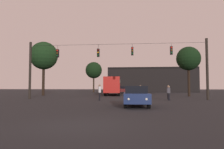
% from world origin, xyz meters
% --- Properties ---
extents(ground_plane, '(168.00, 168.00, 0.00)m').
position_xyz_m(ground_plane, '(0.00, 24.50, 0.00)').
color(ground_plane, black).
rests_on(ground_plane, ground).
extents(overhead_signal_span, '(20.81, 0.44, 6.86)m').
position_xyz_m(overhead_signal_span, '(-0.03, 16.62, 4.02)').
color(overhead_signal_span, black).
rests_on(overhead_signal_span, ground).
extents(city_bus, '(3.13, 11.12, 3.00)m').
position_xyz_m(city_bus, '(-1.50, 29.63, 1.87)').
color(city_bus, '#B21E19').
rests_on(city_bus, ground).
extents(car_near_right, '(1.97, 4.40, 1.52)m').
position_xyz_m(car_near_right, '(2.29, 8.15, 0.80)').
color(car_near_right, navy).
rests_on(car_near_right, ground).
extents(car_far_left, '(1.87, 4.36, 1.52)m').
position_xyz_m(car_far_left, '(-0.44, 39.98, 0.80)').
color(car_far_left, '#511919').
rests_on(car_far_left, ground).
extents(pedestrian_crossing_left, '(0.31, 0.40, 1.62)m').
position_xyz_m(pedestrian_crossing_left, '(2.92, 17.08, 0.91)').
color(pedestrian_crossing_left, black).
rests_on(pedestrian_crossing_left, ground).
extents(pedestrian_crossing_center, '(0.32, 0.41, 1.62)m').
position_xyz_m(pedestrian_crossing_center, '(6.10, 17.33, 0.91)').
color(pedestrian_crossing_center, black).
rests_on(pedestrian_crossing_center, ground).
extents(pedestrian_crossing_right, '(0.36, 0.42, 1.55)m').
position_xyz_m(pedestrian_crossing_right, '(5.88, 15.47, 0.87)').
color(pedestrian_crossing_right, black).
rests_on(pedestrian_crossing_right, ground).
extents(pedestrian_near_bus, '(0.34, 0.41, 1.70)m').
position_xyz_m(pedestrian_near_bus, '(-1.45, 14.49, 0.97)').
color(pedestrian_near_bus, black).
rests_on(pedestrian_near_bus, ground).
extents(corner_building, '(22.94, 12.76, 6.45)m').
position_xyz_m(corner_building, '(6.97, 53.35, 3.23)').
color(corner_building, black).
rests_on(corner_building, ground).
extents(tree_left_silhouette, '(3.61, 3.61, 7.52)m').
position_xyz_m(tree_left_silhouette, '(10.43, 25.29, 5.67)').
color(tree_left_silhouette, black).
rests_on(tree_left_silhouette, ground).
extents(tree_behind_building, '(4.59, 4.59, 8.88)m').
position_xyz_m(tree_behind_building, '(-12.63, 25.97, 6.55)').
color(tree_behind_building, black).
rests_on(tree_behind_building, ground).
extents(tree_right_far, '(4.19, 4.19, 7.73)m').
position_xyz_m(tree_right_far, '(-7.94, 45.75, 5.61)').
color(tree_right_far, '#2D2116').
rests_on(tree_right_far, ground).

